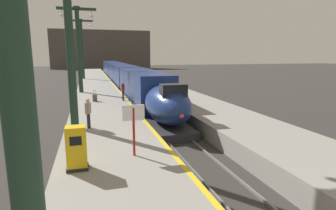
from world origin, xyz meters
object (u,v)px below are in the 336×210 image
(station_column_far, at_px, (78,42))
(station_column_distant, at_px, (82,44))
(rolling_suitcase, at_px, (95,98))
(station_column_mid, at_px, (68,17))
(passenger_near_edge, at_px, (123,90))
(passenger_mid_platform, at_px, (88,111))
(departure_info_board, at_px, (134,120))
(ticket_machine_yellow, at_px, (77,150))
(highspeed_train_main, at_px, (123,76))

(station_column_far, distance_m, station_column_distant, 17.99)
(station_column_distant, distance_m, rolling_suitcase, 25.23)
(station_column_mid, xyz_separation_m, passenger_near_edge, (3.78, 8.57, -5.10))
(station_column_distant, xyz_separation_m, passenger_mid_platform, (0.76, -33.78, -4.92))
(passenger_near_edge, relative_size, departure_info_board, 0.80)
(station_column_mid, relative_size, rolling_suitcase, 10.44)
(station_column_mid, xyz_separation_m, station_column_distant, (0.00, 33.39, -0.18))
(ticket_machine_yellow, bearing_deg, highspeed_train_main, 80.15)
(station_column_distant, bearing_deg, departure_info_board, -86.23)
(station_column_distant, distance_m, ticket_machine_yellow, 39.84)
(station_column_distant, distance_m, passenger_mid_platform, 34.15)
(passenger_near_edge, bearing_deg, station_column_mid, -113.79)
(passenger_mid_platform, bearing_deg, station_column_mid, 152.53)
(passenger_near_edge, bearing_deg, highspeed_train_main, 83.00)
(station_column_mid, height_order, station_column_far, station_column_mid)
(passenger_near_edge, bearing_deg, ticket_machine_yellow, -103.14)
(passenger_mid_platform, xyz_separation_m, rolling_suitcase, (0.54, 9.21, -0.69))
(station_column_mid, bearing_deg, ticket_machine_yellow, -86.72)
(station_column_far, height_order, rolling_suitcase, station_column_far)
(rolling_suitcase, relative_size, ticket_machine_yellow, 0.61)
(station_column_mid, height_order, passenger_mid_platform, station_column_mid)
(station_column_distant, relative_size, rolling_suitcase, 10.09)
(station_column_far, distance_m, ticket_machine_yellow, 22.04)
(station_column_distant, relative_size, passenger_near_edge, 5.86)
(station_column_distant, bearing_deg, passenger_mid_platform, -88.70)
(ticket_machine_yellow, bearing_deg, station_column_mid, 93.28)
(station_column_mid, height_order, rolling_suitcase, station_column_mid)
(station_column_mid, bearing_deg, station_column_far, 90.00)
(station_column_distant, height_order, departure_info_board, station_column_distant)
(station_column_distant, xyz_separation_m, departure_info_board, (2.55, -38.71, -4.40))
(highspeed_train_main, xyz_separation_m, passenger_near_edge, (-2.12, -17.28, 0.08))
(passenger_mid_platform, xyz_separation_m, departure_info_board, (1.78, -4.92, 0.52))
(station_column_far, bearing_deg, departure_info_board, -82.99)
(station_column_mid, xyz_separation_m, ticket_machine_yellow, (0.35, -6.12, -5.35))
(highspeed_train_main, relative_size, departure_info_board, 26.54)
(station_column_mid, distance_m, departure_info_board, 7.47)
(ticket_machine_yellow, bearing_deg, passenger_near_edge, 76.86)
(highspeed_train_main, bearing_deg, station_column_distant, 128.05)
(passenger_mid_platform, distance_m, rolling_suitcase, 9.26)
(station_column_mid, bearing_deg, station_column_distant, 90.00)
(rolling_suitcase, bearing_deg, station_column_far, 101.20)
(station_column_mid, distance_m, station_column_distant, 33.39)
(station_column_distant, bearing_deg, station_column_mid, -90.00)
(station_column_distant, relative_size, departure_info_board, 4.67)
(passenger_mid_platform, distance_m, departure_info_board, 5.26)
(station_column_mid, distance_m, passenger_near_edge, 10.66)
(passenger_near_edge, bearing_deg, passenger_mid_platform, -108.58)
(station_column_distant, bearing_deg, station_column_far, -90.00)
(rolling_suitcase, bearing_deg, station_column_distant, 93.04)
(passenger_near_edge, relative_size, rolling_suitcase, 1.72)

